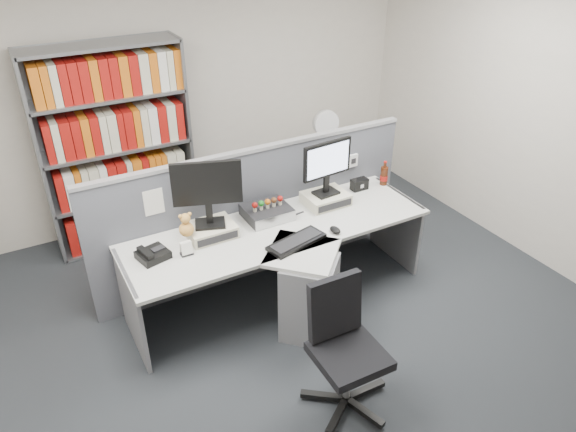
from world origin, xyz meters
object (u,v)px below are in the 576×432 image
desktop_pc (267,212)px  speaker (359,184)px  desk (291,267)px  office_chair (344,344)px  mouse (335,230)px  desk_calendar (186,249)px  desk_fan (326,126)px  keyboard (296,242)px  cola_bottle (384,176)px  desk_phone (152,254)px  monitor_left (207,188)px  monitor_right (327,164)px  shelving_unit (117,151)px  filing_cabinet (324,180)px

desktop_pc → speaker: 1.00m
desk → office_chair: bearing=-98.6°
mouse → desk_calendar: desk_calendar is taller
desk_fan → desk: bearing=-130.6°
keyboard → desk_fan: (1.18, 1.45, 0.26)m
desktop_pc → speaker: bearing=2.4°
desktop_pc → mouse: bearing=-52.0°
desk → speaker: 1.14m
mouse → speaker: 0.81m
desk → mouse: mouse is taller
mouse → cola_bottle: bearing=29.7°
desktop_pc → speaker: size_ratio=2.38×
keyboard → desk_phone: desk_phone is taller
monitor_left → desktop_pc: 0.65m
cola_bottle → desk: bearing=-160.9°
desktop_pc → desk_phone: (-1.04, -0.12, -0.01)m
monitor_right → keyboard: 0.80m
mouse → shelving_unit: size_ratio=0.06×
desk_phone → desk_fan: bearing=26.2°
desk_phone → cola_bottle: 2.30m
shelving_unit → office_chair: (0.75, -2.83, -0.47)m
monitor_left → monitor_right: monitor_left is taller
speaker → filing_cabinet: 1.05m
keyboard → desk_fan: 1.89m
monitor_left → monitor_right: bearing=-0.0°
desk_phone → desk: bearing=-15.8°
desk_phone → monitor_left: bearing=9.8°
desk → mouse: bearing=-9.9°
monitor_left → cola_bottle: monitor_left is taller
desktop_pc → office_chair: size_ratio=0.40×
desk_fan → monitor_right: bearing=-121.9°
monitor_left → shelving_unit: (-0.37, 1.46, -0.17)m
keyboard → shelving_unit: size_ratio=0.26×
speaker → shelving_unit: 2.35m
monitor_left → filing_cabinet: 2.16m
shelving_unit → office_chair: bearing=-75.2°
desk_phone → filing_cabinet: desk_phone is taller
desk_calendar → speaker: 1.81m
monitor_right → shelving_unit: shelving_unit is taller
monitor_right → desk_calendar: monitor_right is taller
desk_fan → office_chair: 2.78m
desk → office_chair: 1.00m
keyboard → desk_phone: (-1.06, 0.35, 0.02)m
keyboard → cola_bottle: 1.33m
speaker → filing_cabinet: bearing=77.4°
monitor_right → desk_fan: 1.20m
shelving_unit → mouse: bearing=-56.3°
filing_cabinet → office_chair: 2.75m
shelving_unit → filing_cabinet: size_ratio=2.86×
desk_calendar → cola_bottle: cola_bottle is taller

